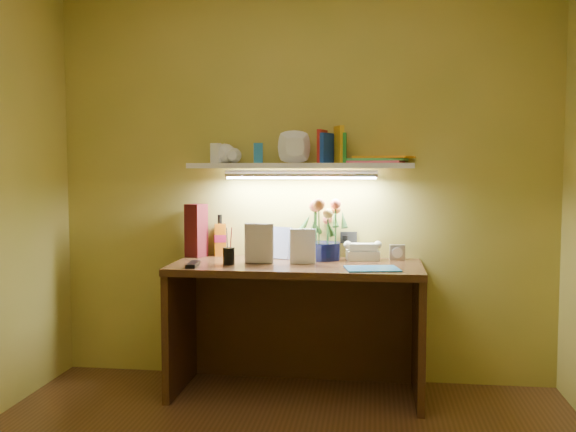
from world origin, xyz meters
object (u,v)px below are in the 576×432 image
at_px(flower_bouquet, 323,230).
at_px(telephone, 363,250).
at_px(desk, 296,329).
at_px(desk_clock, 397,252).
at_px(whisky_bottle, 220,235).

bearing_deg(flower_bouquet, telephone, 4.61).
height_order(desk, telephone, telephone).
bearing_deg(telephone, flower_bouquet, 176.33).
relative_size(flower_bouquet, desk_clock, 4.00).
bearing_deg(desk_clock, desk, -162.40).
bearing_deg(desk, desk_clock, 22.14).
bearing_deg(whisky_bottle, flower_bouquet, -6.91).
bearing_deg(whisky_bottle, desk, -27.00).
xyz_separation_m(desk_clock, whisky_bottle, (-1.07, 0.03, 0.08)).
bearing_deg(telephone, desk_clock, 1.09).
height_order(telephone, whisky_bottle, whisky_bottle).
xyz_separation_m(flower_bouquet, whisky_bottle, (-0.64, 0.08, -0.05)).
bearing_deg(telephone, desk, -159.93).
bearing_deg(desk_clock, flower_bouquet, -177.70).
relative_size(desk, flower_bouquet, 3.96).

